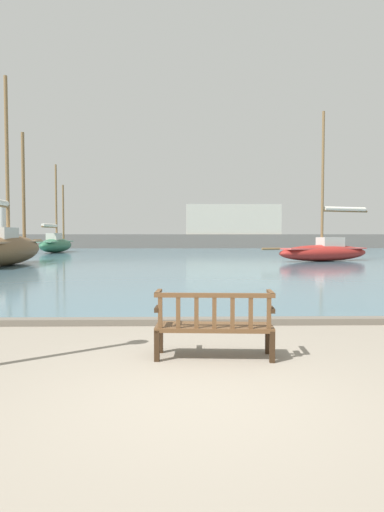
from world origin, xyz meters
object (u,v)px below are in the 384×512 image
sailboat_mid_port (325,250)px  sailboat_outer_starboard (7,247)px  park_bench (214,324)px  sailboat_distant_harbor (56,244)px

sailboat_mid_port → sailboat_outer_starboard: bearing=-169.8°
park_bench → sailboat_outer_starboard: (-9.66, 17.96, 0.57)m
sailboat_mid_port → sailboat_outer_starboard: (-17.84, -3.21, 0.27)m
sailboat_distant_harbor → sailboat_mid_port: 24.15m
sailboat_distant_harbor → sailboat_outer_starboard: bearing=-83.0°
sailboat_mid_port → sailboat_distant_harbor: bearing=145.6°
park_bench → sailboat_distant_harbor: bearing=108.6°
sailboat_distant_harbor → sailboat_outer_starboard: sailboat_outer_starboard is taller
sailboat_distant_harbor → sailboat_outer_starboard: 17.00m
park_bench → sailboat_mid_port: sailboat_mid_port is taller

